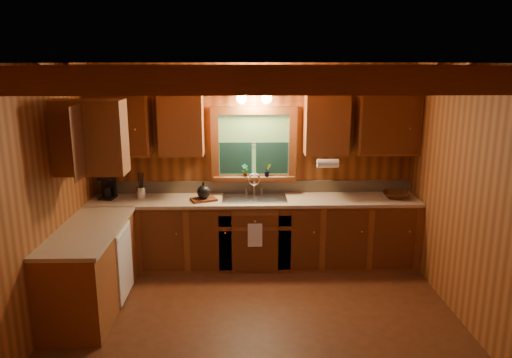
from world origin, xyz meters
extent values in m
plane|color=#512813|center=(0.00, 0.00, 0.00)|extent=(4.20, 4.20, 0.00)
plane|color=brown|center=(0.00, 0.00, 2.60)|extent=(4.20, 4.20, 0.00)
plane|color=brown|center=(0.00, 1.90, 1.30)|extent=(4.20, 0.00, 4.20)
plane|color=brown|center=(0.00, -1.90, 1.30)|extent=(4.20, 0.00, 4.20)
plane|color=brown|center=(-2.10, 0.00, 1.30)|extent=(0.00, 3.80, 3.80)
plane|color=brown|center=(2.10, 0.00, 1.30)|extent=(0.00, 3.80, 3.80)
cube|color=brown|center=(0.00, -1.20, 2.49)|extent=(4.20, 0.14, 0.18)
cube|color=brown|center=(0.00, -0.40, 2.49)|extent=(4.20, 0.14, 0.18)
cube|color=brown|center=(0.00, 0.40, 2.49)|extent=(4.20, 0.14, 0.18)
cube|color=brown|center=(0.00, 1.20, 2.49)|extent=(4.20, 0.14, 0.18)
cube|color=brown|center=(0.00, 1.59, 0.43)|extent=(4.20, 0.62, 0.86)
cube|color=brown|center=(-1.79, 0.48, 0.43)|extent=(0.62, 1.60, 0.86)
cube|color=tan|center=(0.00, 1.59, 0.88)|extent=(4.20, 0.66, 0.04)
cube|color=tan|center=(-1.78, 0.48, 0.88)|extent=(0.64, 1.60, 0.04)
cube|color=tan|center=(0.00, 1.89, 0.98)|extent=(4.20, 0.02, 0.16)
cube|color=white|center=(-1.47, 0.68, 0.43)|extent=(0.02, 0.60, 0.80)
cube|color=brown|center=(-1.70, 1.73, 1.84)|extent=(0.78, 0.34, 0.78)
cube|color=brown|center=(-0.92, 1.73, 1.84)|extent=(0.55, 0.34, 0.78)
cube|color=brown|center=(0.92, 1.73, 1.84)|extent=(0.55, 0.34, 0.78)
cube|color=brown|center=(1.70, 1.73, 1.84)|extent=(0.78, 0.34, 0.78)
cube|color=brown|center=(-1.93, 0.68, 1.84)|extent=(0.34, 1.10, 0.78)
cube|color=brown|center=(0.00, 1.86, 2.00)|extent=(1.12, 0.08, 0.10)
cube|color=brown|center=(0.00, 1.86, 1.10)|extent=(1.12, 0.08, 0.10)
cube|color=brown|center=(-0.51, 1.86, 1.55)|extent=(0.10, 0.08, 0.80)
cube|color=brown|center=(0.51, 1.86, 1.55)|extent=(0.10, 0.08, 0.80)
cube|color=#507C34|center=(0.00, 1.90, 1.55)|extent=(0.92, 0.01, 0.80)
cube|color=#11322E|center=(-0.24, 1.87, 1.37)|extent=(0.42, 0.02, 0.42)
cube|color=#11322E|center=(0.24, 1.87, 1.37)|extent=(0.42, 0.02, 0.42)
cylinder|color=black|center=(0.00, 1.87, 1.57)|extent=(0.92, 0.01, 0.01)
cube|color=brown|center=(0.00, 1.82, 1.12)|extent=(1.06, 0.14, 0.04)
cylinder|color=black|center=(0.00, 1.86, 2.23)|extent=(0.08, 0.03, 0.08)
cylinder|color=black|center=(-0.10, 1.80, 2.23)|extent=(0.09, 0.17, 0.08)
cylinder|color=black|center=(0.10, 1.80, 2.23)|extent=(0.09, 0.17, 0.08)
sphere|color=#FFE0A5|center=(-0.16, 1.74, 2.16)|extent=(0.13, 0.13, 0.13)
sphere|color=#FFE0A5|center=(0.16, 1.74, 2.16)|extent=(0.13, 0.13, 0.13)
cylinder|color=white|center=(0.92, 1.53, 1.37)|extent=(0.27, 0.11, 0.11)
cube|color=white|center=(0.00, 1.26, 0.52)|extent=(0.18, 0.01, 0.30)
cube|color=silver|center=(0.00, 1.60, 0.91)|extent=(0.82, 0.48, 0.02)
cube|color=#262628|center=(-0.19, 1.60, 0.84)|extent=(0.34, 0.40, 0.14)
cube|color=#262628|center=(0.19, 1.60, 0.84)|extent=(0.34, 0.40, 0.14)
cylinder|color=silver|center=(0.00, 1.78, 1.01)|extent=(0.04, 0.04, 0.22)
torus|color=silver|center=(0.00, 1.72, 1.12)|extent=(0.16, 0.02, 0.16)
cube|color=black|center=(-1.88, 1.64, 0.91)|extent=(0.17, 0.21, 0.03)
cube|color=black|center=(-1.88, 1.70, 1.06)|extent=(0.17, 0.08, 0.28)
cube|color=black|center=(-1.88, 1.62, 1.18)|extent=(0.17, 0.19, 0.04)
cylinder|color=black|center=(-1.88, 1.61, 0.99)|extent=(0.10, 0.10, 0.12)
cylinder|color=silver|center=(-1.46, 1.64, 0.97)|extent=(0.12, 0.12, 0.15)
cylinder|color=black|center=(-1.47, 1.63, 1.13)|extent=(0.03, 0.04, 0.22)
cylinder|color=black|center=(-1.46, 1.64, 1.13)|extent=(0.01, 0.01, 0.22)
cylinder|color=black|center=(-1.44, 1.65, 1.13)|extent=(0.03, 0.04, 0.22)
cylinder|color=black|center=(-1.43, 1.66, 1.13)|extent=(0.04, 0.06, 0.22)
cube|color=#562912|center=(-0.64, 1.52, 0.91)|extent=(0.37, 0.32, 0.03)
sphere|color=black|center=(-0.64, 1.52, 1.01)|extent=(0.17, 0.17, 0.17)
cylinder|color=black|center=(-0.64, 1.52, 1.12)|extent=(0.03, 0.03, 0.04)
imported|color=#48230C|center=(1.82, 1.57, 0.94)|extent=(0.39, 0.39, 0.08)
imported|color=#562912|center=(-0.12, 1.80, 1.22)|extent=(0.10, 0.08, 0.17)
imported|color=#562912|center=(0.18, 1.80, 1.22)|extent=(0.11, 0.10, 0.17)
camera|label=1|loc=(-0.13, -4.39, 2.61)|focal=34.01mm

